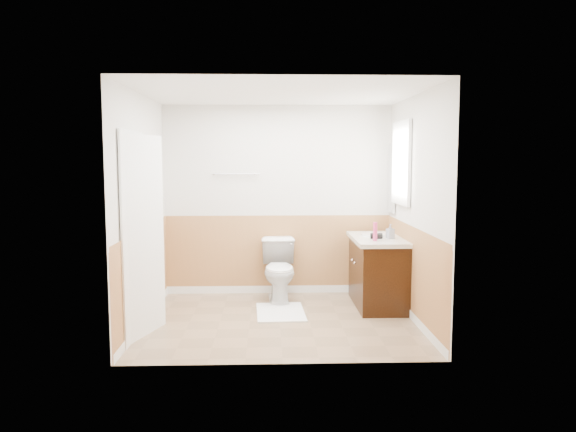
{
  "coord_description": "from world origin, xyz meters",
  "views": [
    {
      "loc": [
        -0.12,
        -5.97,
        1.8
      ],
      "look_at": [
        0.1,
        0.25,
        1.15
      ],
      "focal_mm": 34.26,
      "sensor_mm": 36.0,
      "label": 1
    }
  ],
  "objects_px": {
    "lotion_bottle": "(375,232)",
    "toilet": "(279,270)",
    "vanity_cabinet": "(378,273)",
    "soap_dispenser": "(390,231)",
    "bath_mat": "(280,312)"
  },
  "relations": [
    {
      "from": "bath_mat",
      "to": "vanity_cabinet",
      "type": "bearing_deg",
      "value": 14.07
    },
    {
      "from": "toilet",
      "to": "bath_mat",
      "type": "relative_size",
      "value": 0.97
    },
    {
      "from": "soap_dispenser",
      "to": "bath_mat",
      "type": "bearing_deg",
      "value": -172.11
    },
    {
      "from": "lotion_bottle",
      "to": "soap_dispenser",
      "type": "height_order",
      "value": "lotion_bottle"
    },
    {
      "from": "bath_mat",
      "to": "soap_dispenser",
      "type": "distance_m",
      "value": 1.62
    },
    {
      "from": "vanity_cabinet",
      "to": "soap_dispenser",
      "type": "xyz_separation_m",
      "value": [
        0.12,
        -0.12,
        0.54
      ]
    },
    {
      "from": "vanity_cabinet",
      "to": "soap_dispenser",
      "type": "height_order",
      "value": "soap_dispenser"
    },
    {
      "from": "bath_mat",
      "to": "lotion_bottle",
      "type": "bearing_deg",
      "value": -0.51
    },
    {
      "from": "lotion_bottle",
      "to": "bath_mat",
      "type": "bearing_deg",
      "value": 179.49
    },
    {
      "from": "bath_mat",
      "to": "soap_dispenser",
      "type": "height_order",
      "value": "soap_dispenser"
    },
    {
      "from": "lotion_bottle",
      "to": "toilet",
      "type": "bearing_deg",
      "value": 151.89
    },
    {
      "from": "toilet",
      "to": "bath_mat",
      "type": "distance_m",
      "value": 0.69
    },
    {
      "from": "vanity_cabinet",
      "to": "lotion_bottle",
      "type": "bearing_deg",
      "value": -107.86
    },
    {
      "from": "toilet",
      "to": "lotion_bottle",
      "type": "height_order",
      "value": "lotion_bottle"
    },
    {
      "from": "toilet",
      "to": "soap_dispenser",
      "type": "distance_m",
      "value": 1.48
    }
  ]
}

